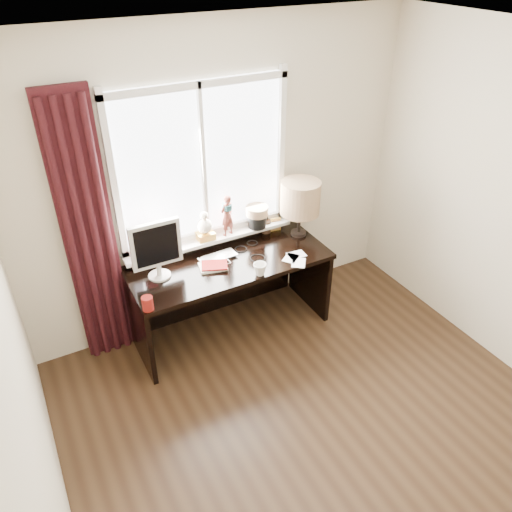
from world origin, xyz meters
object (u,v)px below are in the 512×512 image
laptop (218,257)px  desk (225,279)px  red_cup (148,303)px  monitor (156,247)px  table_lamp (300,198)px  mug (260,269)px

laptop → desk: 0.27m
red_cup → monitor: size_ratio=0.22×
laptop → red_cup: (-0.73, -0.38, 0.04)m
laptop → table_lamp: table_lamp is taller
red_cup → desk: red_cup is taller
laptop → desk: bearing=11.6°
laptop → monitor: (-0.52, -0.02, 0.27)m
mug → monitor: 0.83m
laptop → mug: bearing=-65.6°
desk → mug: bearing=-71.5°
red_cup → monitor: (0.21, 0.36, 0.22)m
mug → table_lamp: bearing=32.6°
mug → monitor: size_ratio=0.22×
laptop → table_lamp: (0.81, 0.02, 0.35)m
red_cup → desk: (0.80, 0.40, -0.30)m
laptop → mug: (0.20, -0.37, 0.04)m
red_cup → desk: 0.94m
mug → red_cup: same height
laptop → monitor: monitor is taller
mug → desk: mug is taller
monitor → mug: bearing=-26.3°
monitor → table_lamp: size_ratio=0.94×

